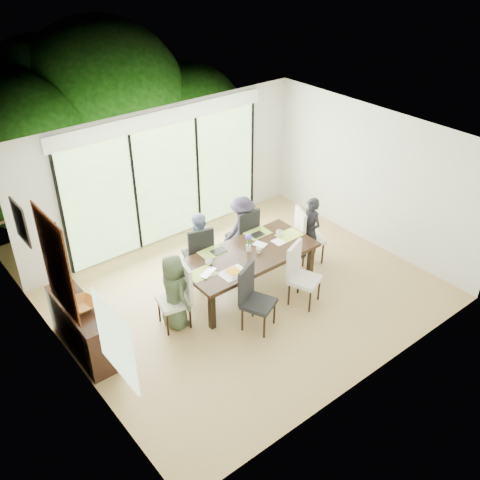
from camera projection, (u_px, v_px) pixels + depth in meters
floor at (249, 296)px, 9.20m from camera, size 6.00×5.00×0.01m
ceiling at (251, 148)px, 7.77m from camera, size 6.00×5.00×0.01m
wall_back at (166, 176)px, 10.15m from camera, size 6.00×0.02×2.70m
wall_front at (375, 305)px, 6.82m from camera, size 6.00×0.02×2.70m
wall_left at (70, 302)px, 6.88m from camera, size 0.02×5.00×2.70m
wall_right at (372, 177)px, 10.09m from camera, size 0.02×5.00×2.70m
glass_doors at (167, 183)px, 10.20m from camera, size 4.20×0.02×2.30m
blinds_header at (162, 118)px, 9.51m from camera, size 4.40×0.06×0.28m
mullion_a at (63, 217)px, 9.08m from camera, size 0.05×0.04×2.30m
mullion_b at (135, 194)px, 9.82m from camera, size 0.05×0.04×2.30m
mullion_c at (198, 174)px, 10.57m from camera, size 0.05×0.04×2.30m
mullion_d at (252, 157)px, 11.31m from camera, size 0.05×0.04×2.30m
side_window at (115, 341)px, 6.03m from camera, size 0.02×0.90×1.00m
deck at (148, 221)px, 11.48m from camera, size 6.00×1.80×0.10m
rail_top at (127, 184)px, 11.69m from camera, size 6.00×0.08×0.06m
foliage_left at (20, 152)px, 10.93m from camera, size 3.20×3.20×3.20m
foliage_mid at (103, 106)px, 12.31m from camera, size 4.00×4.00×4.00m
foliage_right at (189, 121)px, 13.02m from camera, size 2.80×2.80×2.80m
foliage_far at (51, 115)px, 12.34m from camera, size 3.60×3.60×3.60m
table_top at (248, 255)px, 8.98m from camera, size 2.39×1.09×0.06m
table_apron at (248, 259)px, 9.02m from camera, size 2.19×0.90×0.10m
table_leg_fl at (212, 310)px, 8.31m from camera, size 0.09×0.09×0.69m
table_leg_fr at (310, 262)px, 9.46m from camera, size 0.09×0.09×0.69m
table_leg_bl at (181, 285)px, 8.88m from camera, size 0.09×0.09×0.69m
table_leg_br at (278, 242)px, 10.03m from camera, size 0.09×0.09×0.69m
chair_left_end at (173, 297)px, 8.27m from camera, size 0.54×0.54×1.09m
chair_right_end at (311, 234)px, 9.86m from camera, size 0.61×0.61×1.09m
chair_far_left at (198, 251)px, 9.39m from camera, size 0.57×0.57×1.09m
chair_far_right at (242, 233)px, 9.92m from camera, size 0.48×0.48×1.09m
chair_near_left at (259, 299)px, 8.22m from camera, size 0.60×0.60×1.09m
chair_near_right at (305, 276)px, 8.75m from camera, size 0.59×0.59×1.09m
person_left_end at (174, 292)px, 8.23m from camera, size 0.38×0.60×1.28m
person_right_end at (310, 230)px, 9.80m from camera, size 0.42×0.62×1.28m
person_far_left at (198, 247)px, 9.33m from camera, size 0.64×0.45×1.28m
person_far_right at (242, 229)px, 9.86m from camera, size 0.61×0.39×1.28m
placemat_left at (202, 274)px, 8.45m from camera, size 0.44×0.32×0.01m
placemat_right at (289, 235)px, 9.46m from camera, size 0.44×0.32×0.01m
placemat_far_l at (212, 252)px, 8.98m from camera, size 0.44×0.32×0.01m
placemat_far_r at (258, 233)px, 9.52m from camera, size 0.44×0.32×0.01m
placemat_paper at (233, 273)px, 8.47m from camera, size 0.44×0.32×0.01m
tablet_far_l at (219, 251)px, 9.00m from camera, size 0.26×0.18×0.01m
tablet_far_r at (257, 235)px, 9.45m from camera, size 0.24×0.17×0.01m
papers at (281, 241)px, 9.30m from camera, size 0.30×0.22×0.00m
platter_base at (233, 272)px, 8.46m from camera, size 0.26×0.26×0.02m
platter_snacks at (233, 271)px, 8.45m from camera, size 0.20×0.20×0.01m
vase at (249, 248)px, 8.99m from camera, size 0.08×0.08×0.12m
hyacinth_stems at (249, 242)px, 8.93m from camera, size 0.04×0.04×0.16m
hyacinth_blooms at (249, 237)px, 8.87m from camera, size 0.11×0.11×0.11m
laptop at (211, 274)px, 8.43m from camera, size 0.38×0.32×0.03m
cup_a at (209, 262)px, 8.66m from camera, size 0.15×0.15×0.10m
cup_b at (259, 250)px, 8.95m from camera, size 0.13×0.13×0.09m
cup_c at (279, 233)px, 9.43m from camera, size 0.17×0.17×0.10m
book at (258, 247)px, 9.12m from camera, size 0.23×0.26×0.02m
sideboard at (82, 328)px, 7.85m from camera, size 0.42×1.49×0.84m
bowl at (80, 306)px, 7.54m from camera, size 0.44×0.44×0.11m
candlestick_base at (67, 293)px, 7.85m from camera, size 0.09×0.09×0.04m
candlestick_shaft at (60, 260)px, 7.55m from camera, size 0.02×0.02×1.16m
candlestick_pan at (53, 224)px, 7.24m from camera, size 0.09×0.09×0.03m
candle at (52, 221)px, 7.21m from camera, size 0.03×0.03×0.09m
tapestry at (56, 264)px, 6.99m from camera, size 0.02×1.00×1.50m
art_frame at (20, 223)px, 7.82m from camera, size 0.03×0.55×0.65m
art_canvas at (22, 222)px, 7.83m from camera, size 0.01×0.45×0.55m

